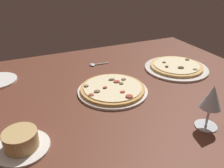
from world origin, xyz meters
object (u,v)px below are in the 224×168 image
at_px(pizza_side, 176,67).
at_px(ramekin_on_saucer, 21,142).
at_px(pizza_main, 113,89).
at_px(spoon, 95,64).
at_px(wine_glass_far, 212,99).

distance_m(pizza_side, ramekin_on_saucer, 0.85).
relative_size(pizza_main, pizza_side, 0.93).
height_order(pizza_side, ramekin_on_saucer, ramekin_on_saucer).
bearing_deg(spoon, pizza_side, 148.84).
distance_m(pizza_side, wine_glass_far, 0.50).
distance_m(ramekin_on_saucer, wine_glass_far, 0.61).
bearing_deg(pizza_side, spoon, -31.16).
bearing_deg(ramekin_on_saucer, wine_glass_far, 166.16).
xyz_separation_m(ramekin_on_saucer, wine_glass_far, (-0.59, 0.14, 0.08)).
bearing_deg(pizza_main, pizza_side, -167.90).
relative_size(pizza_main, ramekin_on_saucer, 1.83).
bearing_deg(spoon, ramekin_on_saucer, 50.66).
xyz_separation_m(pizza_main, ramekin_on_saucer, (0.39, 0.21, 0.01)).
height_order(pizza_side, wine_glass_far, wine_glass_far).
bearing_deg(pizza_side, wine_glass_far, 64.03).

